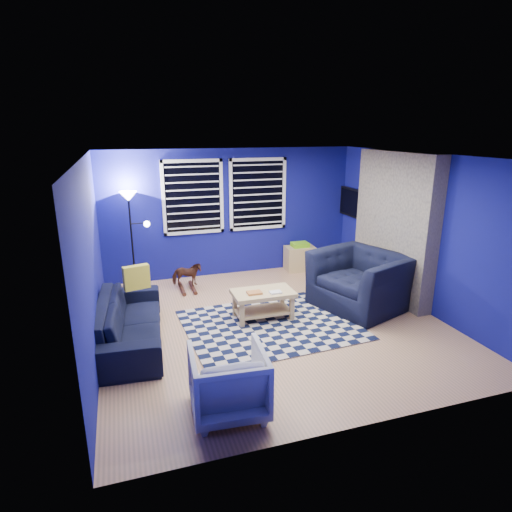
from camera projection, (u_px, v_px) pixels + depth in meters
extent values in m
plane|color=tan|center=(273.00, 323.00, 6.55)|extent=(5.00, 5.00, 0.00)
plane|color=white|center=(276.00, 156.00, 5.83)|extent=(5.00, 5.00, 0.00)
plane|color=navy|center=(231.00, 213.00, 8.47)|extent=(5.00, 0.00, 5.00)
plane|color=navy|center=(91.00, 260.00, 5.46)|extent=(0.00, 5.00, 5.00)
plane|color=navy|center=(419.00, 232.00, 6.92)|extent=(0.00, 5.00, 5.00)
cube|color=gray|center=(394.00, 226.00, 7.34)|extent=(0.26, 2.00, 2.50)
cube|color=black|center=(382.00, 276.00, 7.56)|extent=(0.04, 0.70, 0.60)
cube|color=gray|center=(375.00, 293.00, 7.61)|extent=(0.50, 1.20, 0.08)
cube|color=black|center=(193.00, 197.00, 8.13)|extent=(1.05, 0.02, 1.30)
cube|color=white|center=(191.00, 161.00, 7.93)|extent=(1.17, 0.05, 0.06)
cube|color=white|center=(194.00, 232.00, 8.32)|extent=(1.17, 0.05, 0.06)
cube|color=black|center=(258.00, 194.00, 8.51)|extent=(1.05, 0.02, 1.30)
cube|color=white|center=(258.00, 159.00, 8.31)|extent=(1.17, 0.05, 0.06)
cube|color=white|center=(258.00, 228.00, 8.70)|extent=(1.17, 0.05, 0.06)
cube|color=black|center=(354.00, 203.00, 8.69)|extent=(0.06, 1.00, 0.58)
cube|color=black|center=(352.00, 203.00, 8.68)|extent=(0.01, 0.92, 0.50)
cube|color=black|center=(270.00, 325.00, 6.47)|extent=(2.62, 2.15, 0.02)
imported|color=black|center=(130.00, 321.00, 5.88)|extent=(2.19, 1.00, 0.62)
imported|color=black|center=(360.00, 280.00, 7.03)|extent=(1.74, 1.63, 0.91)
imported|color=gray|center=(228.00, 381.00, 4.41)|extent=(0.82, 0.84, 0.72)
imported|color=#492417|center=(187.00, 275.00, 7.80)|extent=(0.33, 0.57, 0.45)
cube|color=tan|center=(263.00, 293.00, 6.59)|extent=(0.95, 0.55, 0.06)
cube|color=tan|center=(263.00, 311.00, 6.68)|extent=(0.86, 0.46, 0.03)
cube|color=#A86330|center=(254.00, 293.00, 6.48)|extent=(0.22, 0.16, 0.03)
cube|color=silver|center=(275.00, 292.00, 6.51)|extent=(0.18, 0.13, 0.03)
cube|color=tan|center=(242.00, 315.00, 6.35)|extent=(0.06, 0.06, 0.38)
cube|color=tan|center=(292.00, 308.00, 6.58)|extent=(0.06, 0.06, 0.38)
cube|color=tan|center=(235.00, 304.00, 6.73)|extent=(0.06, 0.06, 0.38)
cube|color=tan|center=(282.00, 298.00, 6.96)|extent=(0.06, 0.06, 0.38)
cube|color=tan|center=(300.00, 258.00, 8.94)|extent=(0.62, 0.43, 0.50)
cube|color=black|center=(300.00, 258.00, 8.94)|extent=(0.54, 0.39, 0.40)
cube|color=#73CE18|center=(300.00, 245.00, 8.86)|extent=(0.35, 0.28, 0.09)
cylinder|color=black|center=(136.00, 286.00, 8.03)|extent=(0.22, 0.22, 0.03)
cylinder|color=black|center=(132.00, 243.00, 7.80)|extent=(0.03, 0.03, 1.67)
cone|color=white|center=(128.00, 196.00, 7.55)|extent=(0.30, 0.30, 0.17)
sphere|color=white|center=(147.00, 224.00, 7.73)|extent=(0.11, 0.11, 0.11)
cube|color=yellow|center=(136.00, 277.00, 6.16)|extent=(0.38, 0.20, 0.35)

